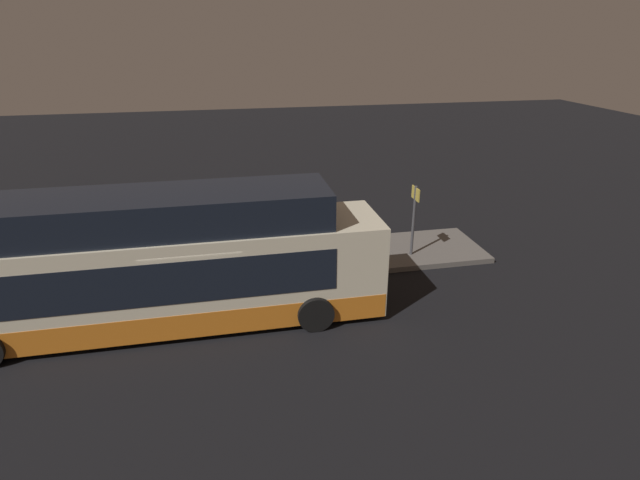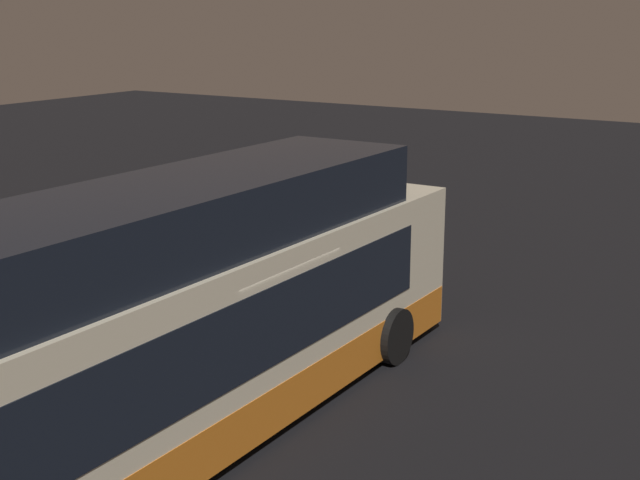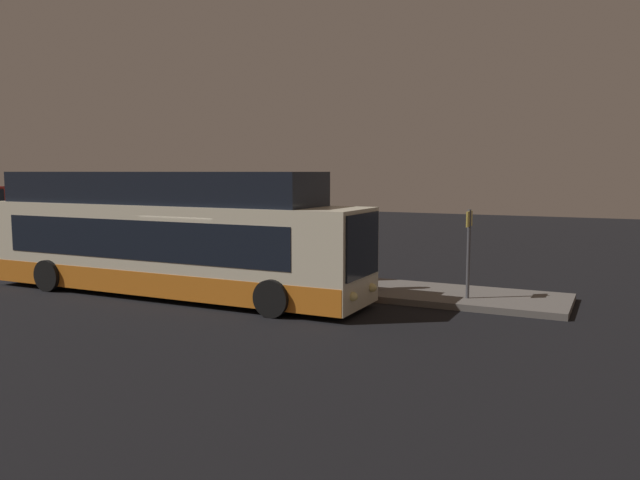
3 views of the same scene
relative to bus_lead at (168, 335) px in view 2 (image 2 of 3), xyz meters
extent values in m
plane|color=black|center=(1.28, 0.01, -1.66)|extent=(80.00, 80.00, 0.00)
cube|color=#605B56|center=(1.28, 3.08, -1.57)|extent=(20.00, 2.95, 0.19)
cube|color=beige|center=(0.12, 0.00, -0.18)|extent=(12.47, 2.43, 2.60)
cube|color=orange|center=(0.12, 0.00, -1.13)|extent=(12.40, 2.45, 0.70)
cube|color=black|center=(-0.19, 0.00, 0.13)|extent=(10.22, 2.46, 1.14)
cube|color=black|center=(6.37, 0.00, 0.18)|extent=(0.06, 2.14, 1.67)
sphere|color=#F9E58C|center=(6.39, 0.67, -1.03)|extent=(0.24, 0.24, 0.24)
sphere|color=#F9E58C|center=(6.39, -0.67, -1.03)|extent=(0.24, 0.24, 0.24)
cylinder|color=black|center=(4.36, 1.21, -1.16)|extent=(0.99, 0.30, 0.99)
cylinder|color=black|center=(4.36, -1.21, -1.16)|extent=(0.99, 0.30, 0.99)
cube|color=black|center=(-0.38, 0.00, 1.60)|extent=(10.60, 2.23, 0.96)
cylinder|color=gray|center=(4.45, 3.74, -1.07)|extent=(0.30, 0.30, 0.80)
cylinder|color=#BF3333|center=(4.45, 3.74, -0.32)|extent=(0.43, 0.43, 0.70)
sphere|color=#9E7051|center=(4.45, 3.74, 0.15)|extent=(0.26, 0.26, 0.26)
cube|color=beige|center=(4.19, 3.82, -0.62)|extent=(0.21, 0.31, 0.24)
cylinder|color=#4C476B|center=(5.63, 2.61, -1.05)|extent=(0.33, 0.33, 0.84)
cylinder|color=#8CB766|center=(5.63, 2.61, -0.27)|extent=(0.47, 0.47, 0.73)
sphere|color=beige|center=(5.63, 2.61, 0.24)|extent=(0.27, 0.27, 0.27)
cube|color=black|center=(5.74, 2.36, -0.58)|extent=(0.31, 0.24, 0.24)
cylinder|color=silver|center=(2.19, 2.45, -1.07)|extent=(0.35, 0.35, 0.81)
cylinder|color=#CC6B8C|center=(2.19, 2.45, -0.31)|extent=(0.49, 0.49, 0.70)
sphere|color=beige|center=(2.19, 2.45, 0.17)|extent=(0.26, 0.26, 0.26)
cube|color=#598C59|center=(1.91, 2.55, -0.62)|extent=(0.22, 0.31, 0.24)
cube|color=maroon|center=(4.67, 4.24, -1.17)|extent=(0.38, 0.25, 0.60)
cylinder|color=black|center=(4.67, 4.24, -0.75)|extent=(0.02, 0.02, 0.24)
cylinder|color=#4C4C51|center=(8.55, 2.53, -0.22)|extent=(0.10, 0.10, 2.51)
cube|color=#E5C64C|center=(8.55, 2.53, 0.77)|extent=(0.04, 0.63, 0.43)
camera|label=1|loc=(2.15, -12.55, 5.90)|focal=28.00mm
camera|label=2|loc=(-8.59, -7.86, 4.33)|focal=50.00mm
camera|label=3|loc=(12.35, -14.86, 2.09)|focal=35.00mm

